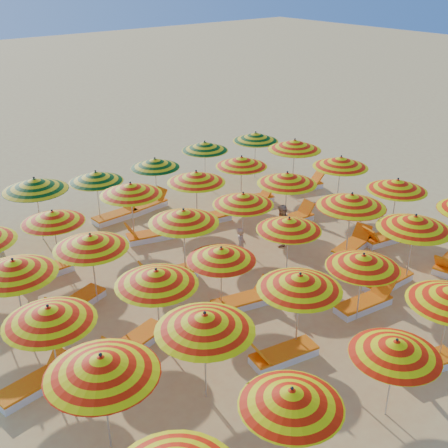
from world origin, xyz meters
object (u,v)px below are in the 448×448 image
(lounger_9, at_px, (243,301))
(lounger_3, at_px, (282,355))
(umbrella_13, at_px, (156,277))
(beachgoer_b, at_px, (281,226))
(umbrella_22, at_px, (287,178))
(umbrella_25, at_px, (53,217))
(umbrella_27, at_px, (196,177))
(umbrella_29, at_px, (295,145))
(umbrella_32, at_px, (96,177))
(lounger_7, at_px, (35,384))
(umbrella_1, at_px, (291,398))
(lounger_19, at_px, (303,185))
(umbrella_21, at_px, (243,199))
(umbrella_20, at_px, (184,216))
(lounger_8, at_px, (135,342))
(lounger_12, at_px, (76,303))
(lounger_17, at_px, (209,218))
(lounger_1, at_px, (421,364))
(lounger_13, at_px, (167,275))
(lounger_14, at_px, (293,219))
(umbrella_18, at_px, (14,267))
(lounger_5, at_px, (387,282))
(lounger_22, at_px, (147,206))
(umbrella_9, at_px, (363,261))
(umbrella_17, at_px, (397,185))
(umbrella_33, at_px, (155,163))
(lounger_15, at_px, (43,272))
(umbrella_16, at_px, (352,200))
(umbrella_15, at_px, (289,224))
(umbrella_10, at_px, (415,222))
(umbrella_26, at_px, (131,189))
(umbrella_35, at_px, (256,137))
(umbrella_19, at_px, (91,242))
(umbrella_14, at_px, (221,254))
(lounger_16, at_px, (150,235))
(umbrella_2, at_px, (396,348))
(umbrella_8, at_px, (300,282))
(umbrella_6, at_px, (102,365))
(lounger_10, at_px, (352,246))
(umbrella_12, at_px, (49,315))
(lounger_11, at_px, (385,238))
(umbrella_28, at_px, (242,161))

(lounger_9, bearing_deg, lounger_3, -95.06)
(umbrella_13, xyz_separation_m, beachgoer_b, (6.13, 1.93, -1.18))
(umbrella_22, height_order, umbrella_25, umbrella_22)
(umbrella_22, height_order, umbrella_27, umbrella_22)
(umbrella_29, relative_size, umbrella_32, 1.10)
(beachgoer_b, bearing_deg, lounger_7, -21.92)
(umbrella_1, height_order, lounger_19, umbrella_1)
(umbrella_1, relative_size, umbrella_21, 0.95)
(umbrella_20, distance_m, lounger_8, 4.17)
(umbrella_13, xyz_separation_m, lounger_12, (-0.98, 2.78, -1.76))
(lounger_17, bearing_deg, lounger_1, -86.25)
(lounger_13, relative_size, lounger_14, 1.03)
(umbrella_27, xyz_separation_m, lounger_7, (-7.95, -4.60, -1.78))
(umbrella_18, height_order, lounger_5, umbrella_18)
(lounger_9, bearing_deg, lounger_22, 92.22)
(umbrella_9, xyz_separation_m, umbrella_17, (5.00, 2.54, 0.10))
(umbrella_33, bearing_deg, lounger_15, -156.81)
(umbrella_13, xyz_separation_m, umbrella_16, (7.14, -0.08, 0.14))
(umbrella_15, relative_size, umbrella_33, 0.95)
(umbrella_10, relative_size, umbrella_32, 1.21)
(umbrella_9, bearing_deg, lounger_1, -100.76)
(lounger_5, bearing_deg, beachgoer_b, -80.46)
(umbrella_26, bearing_deg, beachgoer_b, -42.08)
(umbrella_1, relative_size, umbrella_35, 0.85)
(umbrella_13, bearing_deg, lounger_8, 160.24)
(umbrella_35, xyz_separation_m, lounger_1, (-5.58, -12.19, -1.71))
(umbrella_19, xyz_separation_m, umbrella_22, (7.51, 0.05, 0.03))
(umbrella_14, height_order, lounger_16, umbrella_14)
(umbrella_2, distance_m, umbrella_16, 6.96)
(lounger_1, xyz_separation_m, lounger_16, (-1.36, 9.85, 0.00))
(umbrella_22, xyz_separation_m, umbrella_27, (-2.34, 2.15, -0.03))
(umbrella_1, xyz_separation_m, lounger_3, (2.22, 2.40, -1.65))
(lounger_17, bearing_deg, lounger_9, -107.53)
(umbrella_18, xyz_separation_m, umbrella_20, (5.01, -0.14, -0.00))
(umbrella_8, relative_size, umbrella_35, 1.04)
(umbrella_6, distance_m, umbrella_20, 6.88)
(lounger_10, bearing_deg, umbrella_16, -169.94)
(umbrella_27, height_order, lounger_10, umbrella_27)
(umbrella_12, bearing_deg, umbrella_22, 14.89)
(umbrella_17, relative_size, umbrella_35, 0.94)
(umbrella_19, relative_size, lounger_11, 1.30)
(lounger_3, bearing_deg, umbrella_14, -84.04)
(umbrella_2, xyz_separation_m, umbrella_35, (7.44, 12.58, 0.10))
(umbrella_32, relative_size, lounger_12, 1.18)
(umbrella_1, distance_m, umbrella_25, 10.03)
(umbrella_9, relative_size, lounger_3, 1.14)
(umbrella_13, xyz_separation_m, lounger_15, (-1.01, 5.00, -1.76))
(umbrella_28, xyz_separation_m, lounger_10, (0.49, -5.16, -1.70))
(umbrella_6, height_order, lounger_13, umbrella_6)
(umbrella_35, bearing_deg, lounger_11, -95.62)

